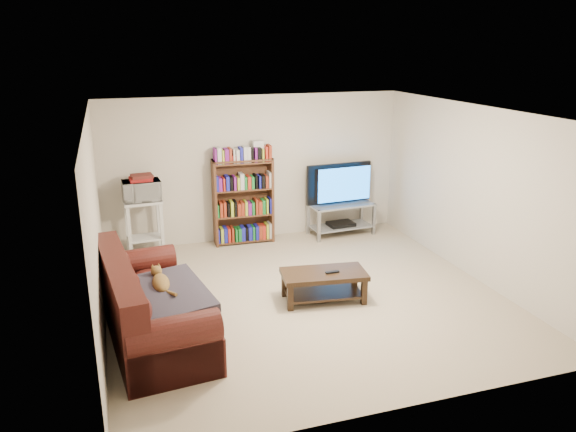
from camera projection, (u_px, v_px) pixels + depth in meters
name	position (u px, v px, depth m)	size (l,w,h in m)	color
floor	(304.00, 296.00, 7.39)	(5.00, 5.00, 0.00)	#C3B091
ceiling	(306.00, 113.00, 6.67)	(5.00, 5.00, 0.00)	white
wall_back	(255.00, 168.00, 9.30)	(5.00, 5.00, 0.00)	beige
wall_front	(404.00, 289.00, 4.76)	(5.00, 5.00, 0.00)	beige
wall_left	(96.00, 228.00, 6.30)	(5.00, 5.00, 0.00)	beige
wall_right	(475.00, 193.00, 7.76)	(5.00, 5.00, 0.00)	beige
sofa	(147.00, 311.00, 6.26)	(1.19, 2.32, 0.95)	#441611
blanket	(165.00, 295.00, 6.13)	(0.86, 1.12, 0.10)	#322D39
cat	(161.00, 283.00, 6.29)	(0.24, 0.61, 0.18)	brown
coffee_table	(324.00, 281.00, 7.20)	(1.14, 0.67, 0.39)	black
remote	(332.00, 272.00, 7.14)	(0.18, 0.05, 0.02)	black
tv_stand	(341.00, 214.00, 9.66)	(1.14, 0.58, 0.55)	#999EA3
television	(342.00, 184.00, 9.50)	(1.19, 0.16, 0.69)	black
dvd_player	(341.00, 224.00, 9.71)	(0.44, 0.31, 0.06)	black
bookshelf	(243.00, 200.00, 9.18)	(0.99, 0.33, 1.41)	#512F1C
shelf_clutter	(248.00, 152.00, 8.99)	(0.72, 0.22, 0.28)	silver
microwave_stand	(144.00, 221.00, 8.62)	(0.59, 0.44, 0.90)	silver
microwave	(142.00, 191.00, 8.48)	(0.56, 0.38, 0.31)	silver
game_boxes	(141.00, 179.00, 8.42)	(0.33, 0.29, 0.05)	maroon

